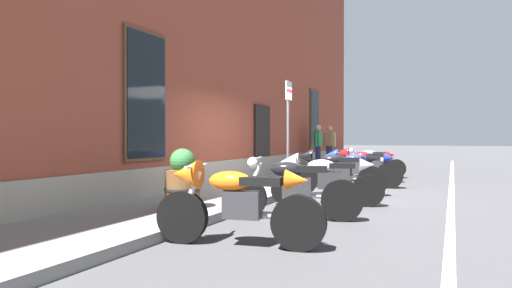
% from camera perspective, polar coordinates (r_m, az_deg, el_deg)
% --- Properties ---
extents(ground_plane, '(140.00, 140.00, 0.00)m').
position_cam_1_polar(ground_plane, '(10.02, 5.78, -6.55)').
color(ground_plane, '#38383A').
extents(sidewalk, '(33.66, 2.20, 0.14)m').
position_cam_1_polar(sidewalk, '(10.41, 0.01, -5.87)').
color(sidewalk, slate).
rests_on(sidewalk, ground_plane).
extents(lane_stripe, '(33.66, 0.12, 0.01)m').
position_cam_1_polar(lane_stripe, '(9.48, 24.54, -7.01)').
color(lane_stripe, silver).
rests_on(lane_stripe, ground_plane).
extents(brick_pub_facade, '(27.66, 5.46, 9.96)m').
position_cam_1_polar(brick_pub_facade, '(12.95, -16.13, 17.33)').
color(brick_pub_facade, brown).
rests_on(brick_pub_facade, ground_plane).
extents(motorcycle_orange_sport, '(0.66, 2.05, 1.02)m').
position_cam_1_polar(motorcycle_orange_sport, '(5.08, -3.22, -7.36)').
color(motorcycle_orange_sport, black).
rests_on(motorcycle_orange_sport, ground_plane).
extents(motorcycle_black_naked, '(0.79, 2.09, 0.98)m').
position_cam_1_polar(motorcycle_black_naked, '(6.74, 4.84, -5.97)').
color(motorcycle_black_naked, black).
rests_on(motorcycle_black_naked, ground_plane).
extents(motorcycle_white_sport, '(0.82, 2.07, 1.00)m').
position_cam_1_polar(motorcycle_white_sport, '(8.21, 8.78, -4.31)').
color(motorcycle_white_sport, black).
rests_on(motorcycle_white_sport, ground_plane).
extents(motorcycle_black_sport, '(0.81, 2.13, 1.04)m').
position_cam_1_polar(motorcycle_black_sport, '(9.72, 10.27, -3.44)').
color(motorcycle_black_sport, black).
rests_on(motorcycle_black_sport, ground_plane).
extents(motorcycle_blue_sport, '(0.74, 2.16, 1.00)m').
position_cam_1_polar(motorcycle_blue_sport, '(11.35, 13.12, -2.93)').
color(motorcycle_blue_sport, black).
rests_on(motorcycle_blue_sport, ground_plane).
extents(motorcycle_red_sport, '(0.66, 2.02, 1.01)m').
position_cam_1_polar(motorcycle_red_sport, '(12.93, 14.10, -2.45)').
color(motorcycle_red_sport, black).
rests_on(motorcycle_red_sport, ground_plane).
extents(motorcycle_grey_naked, '(0.62, 2.14, 0.96)m').
position_cam_1_polar(motorcycle_grey_naked, '(14.51, 15.07, -2.41)').
color(motorcycle_grey_naked, black).
rests_on(motorcycle_grey_naked, ground_plane).
extents(pedestrian_striped_shirt, '(0.59, 0.22, 1.67)m').
position_cam_1_polar(pedestrian_striped_shirt, '(16.94, 8.27, 0.10)').
color(pedestrian_striped_shirt, '#1E1E4C').
rests_on(pedestrian_striped_shirt, sidewalk).
extents(pedestrian_tan_coat, '(0.32, 0.56, 1.64)m').
position_cam_1_polar(pedestrian_tan_coat, '(17.75, 9.76, 0.08)').
color(pedestrian_tan_coat, '#2D3351').
rests_on(pedestrian_tan_coat, sidewalk).
extents(parking_sign, '(0.36, 0.07, 2.53)m').
position_cam_1_polar(parking_sign, '(10.33, 4.31, 3.51)').
color(parking_sign, '#4C4C51').
rests_on(parking_sign, sidewalk).
extents(barrel_planter, '(0.59, 0.59, 0.97)m').
position_cam_1_polar(barrel_planter, '(7.03, -9.76, -5.07)').
color(barrel_planter, brown).
rests_on(barrel_planter, sidewalk).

